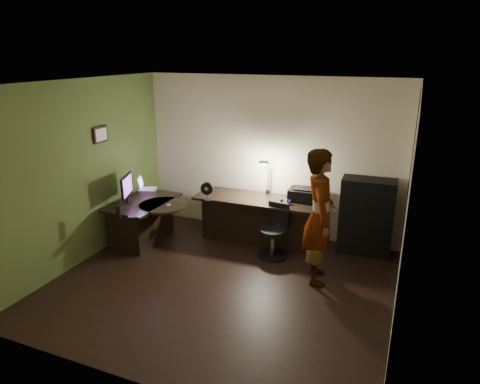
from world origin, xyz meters
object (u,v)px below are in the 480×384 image
at_px(person, 320,217).
at_px(cabinet, 366,216).
at_px(desk_right, 256,219).
at_px(office_chair, 273,231).
at_px(desk_left, 144,222).
at_px(monitor, 126,194).

bearing_deg(person, cabinet, -40.36).
distance_m(desk_right, person, 1.63).
xyz_separation_m(office_chair, person, (0.80, -0.44, 0.52)).
bearing_deg(cabinet, person, -116.24).
relative_size(desk_right, office_chair, 2.42).
xyz_separation_m(desk_right, person, (1.25, -0.89, 0.56)).
relative_size(desk_left, office_chair, 1.50).
height_order(desk_left, person, person).
distance_m(cabinet, person, 1.29).
distance_m(desk_left, office_chair, 2.17).
distance_m(desk_left, monitor, 0.58).
bearing_deg(desk_right, desk_left, -157.41).
relative_size(cabinet, person, 0.65).
bearing_deg(person, office_chair, 44.74).
relative_size(monitor, office_chair, 0.63).
bearing_deg(desk_left, office_chair, 8.54).
bearing_deg(cabinet, desk_left, -166.00).
height_order(cabinet, person, person).
relative_size(desk_left, monitor, 2.38).
distance_m(desk_left, person, 3.00).
bearing_deg(desk_left, cabinet, 16.71).
xyz_separation_m(monitor, person, (3.12, 0.04, 0.05)).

